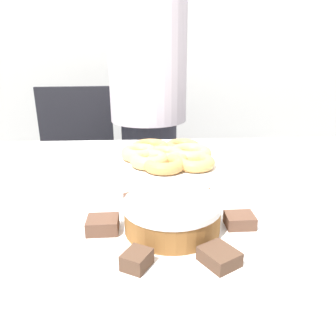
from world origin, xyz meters
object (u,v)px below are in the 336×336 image
Objects in this scene: plate_donuts at (165,162)px; frosted_cake at (172,215)px; person_standing at (149,111)px; office_chair_left at (77,179)px; plate_cake at (172,231)px.

frosted_cake is (-0.01, -0.41, 0.03)m from plate_donuts.
frosted_cake is at bearing -90.82° from plate_donuts.
person_standing reaches higher than plate_donuts.
office_chair_left is 0.88m from plate_donuts.
plate_cake is at bearing -90.82° from plate_donuts.
plate_donuts is at bearing -85.51° from person_standing.
office_chair_left is at bearing 111.70° from plate_cake.
office_chair_left is 2.61× the size of plate_cake.
plate_donuts is at bearing 89.18° from plate_cake.
plate_cake is (0.05, -1.08, -0.04)m from person_standing.
plate_cake and plate_donuts have the same top height.
frosted_cake is at bearing -87.53° from person_standing.
plate_cake is 0.87× the size of plate_donuts.
plate_cake is 0.03m from frosted_cake.
frosted_cake reaches higher than plate_donuts.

